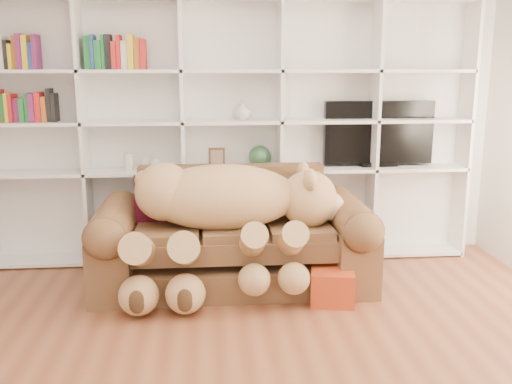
{
  "coord_description": "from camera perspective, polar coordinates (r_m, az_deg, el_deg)",
  "views": [
    {
      "loc": [
        -0.23,
        -2.89,
        1.8
      ],
      "look_at": [
        0.16,
        1.63,
        0.79
      ],
      "focal_mm": 40.0,
      "sensor_mm": 36.0,
      "label": 1
    }
  ],
  "objects": [
    {
      "name": "teddy_bear",
      "position": [
        4.51,
        -3.16,
        -1.97
      ],
      "size": [
        1.79,
        0.95,
        1.04
      ],
      "rotation": [
        0.0,
        0.0,
        -0.01
      ],
      "color": "tan",
      "rests_on": "sofa"
    },
    {
      "name": "figurine_short",
      "position": [
        5.3,
        -11.1,
        2.84
      ],
      "size": [
        0.08,
        0.08,
        0.13
      ],
      "primitive_type": "cylinder",
      "rotation": [
        0.0,
        0.0,
        -0.02
      ],
      "color": "beige",
      "rests_on": "bookshelf"
    },
    {
      "name": "wall_back",
      "position": [
        5.41,
        -2.53,
        7.78
      ],
      "size": [
        5.0,
        0.02,
        2.7
      ],
      "primitive_type": "cube",
      "color": "silver",
      "rests_on": "floor"
    },
    {
      "name": "snow_globe",
      "position": [
        5.29,
        -9.87,
        2.78
      ],
      "size": [
        0.1,
        0.1,
        0.1
      ],
      "primitive_type": "sphere",
      "color": "white",
      "rests_on": "bookshelf"
    },
    {
      "name": "throw_pillow",
      "position": [
        4.86,
        -9.55,
        -0.81
      ],
      "size": [
        0.42,
        0.24,
        0.44
      ],
      "primitive_type": "cube",
      "rotation": [
        -0.24,
        0.0,
        0.02
      ],
      "color": "#520E22",
      "rests_on": "sofa"
    },
    {
      "name": "tv",
      "position": [
        5.52,
        12.14,
        5.69
      ],
      "size": [
        1.04,
        0.18,
        0.61
      ],
      "color": "black",
      "rests_on": "bookshelf"
    },
    {
      "name": "bookshelf",
      "position": [
        5.27,
        -5.08,
        7.13
      ],
      "size": [
        4.43,
        0.35,
        2.4
      ],
      "color": "white",
      "rests_on": "floor"
    },
    {
      "name": "gift_box",
      "position": [
        4.5,
        7.64,
        -9.31
      ],
      "size": [
        0.38,
        0.36,
        0.26
      ],
      "primitive_type": "cube",
      "rotation": [
        0.0,
        0.0,
        -0.19
      ],
      "color": "#AF3817",
      "rests_on": "floor"
    },
    {
      "name": "sofa",
      "position": [
        4.78,
        -2.26,
        -5.02
      ],
      "size": [
        2.26,
        0.97,
        0.95
      ],
      "color": "brown",
      "rests_on": "floor"
    },
    {
      "name": "green_vase",
      "position": [
        5.28,
        0.39,
        3.52
      ],
      "size": [
        0.21,
        0.21,
        0.21
      ],
      "primitive_type": "sphere",
      "color": "#2C5535",
      "rests_on": "bookshelf"
    },
    {
      "name": "shelf_vase",
      "position": [
        5.22,
        -1.38,
        8.22
      ],
      "size": [
        0.23,
        0.23,
        0.18
      ],
      "primitive_type": "imported",
      "rotation": [
        0.0,
        0.0,
        -0.39
      ],
      "color": "beige",
      "rests_on": "bookshelf"
    },
    {
      "name": "picture_frame",
      "position": [
        5.26,
        -3.94,
        3.42
      ],
      "size": [
        0.15,
        0.04,
        0.19
      ],
      "primitive_type": "cube",
      "rotation": [
        0.0,
        0.0,
        -0.06
      ],
      "color": "#52301C",
      "rests_on": "bookshelf"
    },
    {
      "name": "figurine_tall",
      "position": [
        5.31,
        -12.62,
        2.97
      ],
      "size": [
        0.1,
        0.1,
        0.16
      ],
      "primitive_type": "cylinder",
      "rotation": [
        0.0,
        0.0,
        -0.31
      ],
      "color": "beige",
      "rests_on": "bookshelf"
    }
  ]
}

